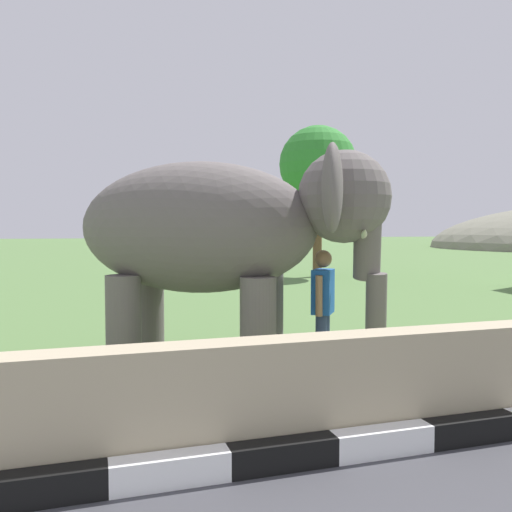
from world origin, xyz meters
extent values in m
cube|color=black|center=(0.10, 3.46, 0.12)|extent=(0.90, 0.20, 0.24)
cube|color=white|center=(1.00, 3.46, 0.12)|extent=(0.90, 0.20, 0.24)
cube|color=black|center=(1.90, 3.46, 0.12)|extent=(0.90, 0.20, 0.24)
cube|color=white|center=(2.80, 3.46, 0.12)|extent=(0.90, 0.20, 0.24)
cube|color=black|center=(3.70, 3.46, 0.12)|extent=(0.90, 0.20, 0.24)
cube|color=tan|center=(2.00, 3.76, 0.50)|extent=(28.00, 0.36, 1.00)
cylinder|color=#675F5D|center=(2.75, 6.41, 0.68)|extent=(0.44, 0.44, 1.36)
cylinder|color=#675F5D|center=(2.36, 5.60, 0.68)|extent=(0.44, 0.44, 1.36)
cylinder|color=#675F5D|center=(1.22, 7.14, 0.68)|extent=(0.44, 0.44, 1.36)
cylinder|color=#675F5D|center=(0.83, 6.33, 0.68)|extent=(0.44, 0.44, 1.36)
ellipsoid|color=#675F5D|center=(1.79, 6.37, 1.95)|extent=(3.49, 2.78, 1.70)
sphere|color=#675F5D|center=(3.48, 5.56, 2.33)|extent=(1.16, 1.16, 1.16)
ellipsoid|color=#D84C8C|center=(3.74, 5.44, 2.48)|extent=(0.60, 0.73, 0.44)
ellipsoid|color=#675F5D|center=(3.68, 6.33, 2.38)|extent=(0.61, 0.92, 1.00)
ellipsoid|color=#675F5D|center=(3.01, 4.92, 2.38)|extent=(0.61, 0.92, 1.00)
cylinder|color=#675F5D|center=(3.74, 5.44, 1.78)|extent=(0.54, 0.63, 1.00)
cylinder|color=#675F5D|center=(3.84, 5.39, 0.98)|extent=(0.37, 0.40, 0.82)
cone|color=beige|center=(3.81, 5.71, 1.88)|extent=(0.37, 0.57, 0.22)
cone|color=beige|center=(3.57, 5.21, 1.88)|extent=(0.37, 0.57, 0.22)
cylinder|color=navy|center=(3.43, 6.02, 0.41)|extent=(0.15, 0.15, 0.82)
cylinder|color=navy|center=(3.31, 5.85, 0.41)|extent=(0.15, 0.15, 0.82)
cube|color=#1E59B2|center=(3.37, 5.93, 1.11)|extent=(0.43, 0.46, 0.58)
cylinder|color=#9E7251|center=(3.52, 6.15, 1.08)|extent=(0.14, 0.14, 0.52)
cylinder|color=#9E7251|center=(3.22, 5.72, 1.08)|extent=(0.13, 0.14, 0.52)
sphere|color=#9E7251|center=(3.37, 5.93, 1.54)|extent=(0.23, 0.23, 0.23)
cylinder|color=brown|center=(9.15, 19.17, 1.82)|extent=(0.36, 0.36, 3.64)
sphere|color=#2F822F|center=(9.15, 19.17, 4.49)|extent=(3.08, 3.08, 3.08)
camera|label=1|loc=(0.46, -0.45, 1.94)|focal=37.29mm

